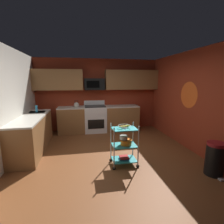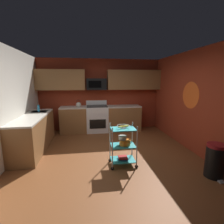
{
  "view_description": "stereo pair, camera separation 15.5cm",
  "coord_description": "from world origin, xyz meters",
  "px_view_note": "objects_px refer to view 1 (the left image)",
  "views": [
    {
      "loc": [
        -0.63,
        -3.82,
        1.83
      ],
      "look_at": [
        0.13,
        0.25,
        1.05
      ],
      "focal_mm": 26.93,
      "sensor_mm": 36.0,
      "label": 1
    },
    {
      "loc": [
        -0.48,
        -3.84,
        1.83
      ],
      "look_at": [
        0.13,
        0.25,
        1.05
      ],
      "focal_mm": 26.93,
      "sensor_mm": 36.0,
      "label": 2
    }
  ],
  "objects_px": {
    "oven_range": "(95,118)",
    "mixing_bowl_small": "(124,137)",
    "kettle": "(76,105)",
    "microwave": "(94,84)",
    "rolling_cart": "(124,145)",
    "fruit_bowl": "(124,126)",
    "mixing_bowl_large": "(126,142)",
    "trash_can": "(215,159)",
    "book_stack": "(124,158)",
    "dish_soap_bottle": "(36,109)"
  },
  "relations": [
    {
      "from": "kettle",
      "to": "dish_soap_bottle",
      "type": "height_order",
      "value": "kettle"
    },
    {
      "from": "kettle",
      "to": "trash_can",
      "type": "xyz_separation_m",
      "value": [
        2.69,
        -3.29,
        -0.67
      ]
    },
    {
      "from": "oven_range",
      "to": "rolling_cart",
      "type": "bearing_deg",
      "value": -81.19
    },
    {
      "from": "kettle",
      "to": "dish_soap_bottle",
      "type": "distance_m",
      "value": 1.38
    },
    {
      "from": "oven_range",
      "to": "fruit_bowl",
      "type": "distance_m",
      "value": 2.65
    },
    {
      "from": "rolling_cart",
      "to": "mixing_bowl_small",
      "type": "height_order",
      "value": "rolling_cart"
    },
    {
      "from": "mixing_bowl_small",
      "to": "oven_range",
      "type": "bearing_deg",
      "value": 98.9
    },
    {
      "from": "microwave",
      "to": "fruit_bowl",
      "type": "height_order",
      "value": "microwave"
    },
    {
      "from": "mixing_bowl_large",
      "to": "dish_soap_bottle",
      "type": "height_order",
      "value": "dish_soap_bottle"
    },
    {
      "from": "microwave",
      "to": "book_stack",
      "type": "bearing_deg",
      "value": -81.52
    },
    {
      "from": "mixing_bowl_small",
      "to": "kettle",
      "type": "bearing_deg",
      "value": 112.27
    },
    {
      "from": "oven_range",
      "to": "microwave",
      "type": "height_order",
      "value": "microwave"
    },
    {
      "from": "kettle",
      "to": "dish_soap_bottle",
      "type": "xyz_separation_m",
      "value": [
        -1.12,
        -0.8,
        0.02
      ]
    },
    {
      "from": "oven_range",
      "to": "mixing_bowl_small",
      "type": "bearing_deg",
      "value": -81.1
    },
    {
      "from": "trash_can",
      "to": "oven_range",
      "type": "bearing_deg",
      "value": 121.76
    },
    {
      "from": "mixing_bowl_large",
      "to": "fruit_bowl",
      "type": "bearing_deg",
      "value": 180.0
    },
    {
      "from": "dish_soap_bottle",
      "to": "kettle",
      "type": "bearing_deg",
      "value": 35.47
    },
    {
      "from": "microwave",
      "to": "mixing_bowl_large",
      "type": "distance_m",
      "value": 2.98
    },
    {
      "from": "rolling_cart",
      "to": "fruit_bowl",
      "type": "relative_size",
      "value": 3.36
    },
    {
      "from": "book_stack",
      "to": "dish_soap_bottle",
      "type": "xyz_separation_m",
      "value": [
        -2.17,
        1.79,
        0.86
      ]
    },
    {
      "from": "rolling_cart",
      "to": "book_stack",
      "type": "relative_size",
      "value": 4.55
    },
    {
      "from": "oven_range",
      "to": "rolling_cart",
      "type": "xyz_separation_m",
      "value": [
        0.4,
        -2.59,
        -0.03
      ]
    },
    {
      "from": "rolling_cart",
      "to": "fruit_bowl",
      "type": "bearing_deg",
      "value": 90.0
    },
    {
      "from": "fruit_bowl",
      "to": "book_stack",
      "type": "relative_size",
      "value": 1.35
    },
    {
      "from": "kettle",
      "to": "trash_can",
      "type": "relative_size",
      "value": 0.4
    },
    {
      "from": "mixing_bowl_small",
      "to": "trash_can",
      "type": "height_order",
      "value": "trash_can"
    },
    {
      "from": "rolling_cart",
      "to": "mixing_bowl_large",
      "type": "height_order",
      "value": "rolling_cart"
    },
    {
      "from": "fruit_bowl",
      "to": "book_stack",
      "type": "height_order",
      "value": "fruit_bowl"
    },
    {
      "from": "kettle",
      "to": "trash_can",
      "type": "distance_m",
      "value": 4.3
    },
    {
      "from": "oven_range",
      "to": "mixing_bowl_small",
      "type": "relative_size",
      "value": 6.04
    },
    {
      "from": "fruit_bowl",
      "to": "mixing_bowl_small",
      "type": "relative_size",
      "value": 1.49
    },
    {
      "from": "fruit_bowl",
      "to": "book_stack",
      "type": "distance_m",
      "value": 0.71
    },
    {
      "from": "mixing_bowl_small",
      "to": "book_stack",
      "type": "distance_m",
      "value": 0.46
    },
    {
      "from": "rolling_cart",
      "to": "kettle",
      "type": "relative_size",
      "value": 3.47
    },
    {
      "from": "book_stack",
      "to": "kettle",
      "type": "xyz_separation_m",
      "value": [
        -1.05,
        2.59,
        0.83
      ]
    },
    {
      "from": "microwave",
      "to": "rolling_cart",
      "type": "distance_m",
      "value": 3.0
    },
    {
      "from": "rolling_cart",
      "to": "fruit_bowl",
      "type": "xyz_separation_m",
      "value": [
        0.0,
        0.0,
        0.42
      ]
    },
    {
      "from": "trash_can",
      "to": "rolling_cart",
      "type": "bearing_deg",
      "value": 156.72
    },
    {
      "from": "fruit_bowl",
      "to": "mixing_bowl_large",
      "type": "bearing_deg",
      "value": 0.0
    },
    {
      "from": "kettle",
      "to": "microwave",
      "type": "bearing_deg",
      "value": 9.57
    },
    {
      "from": "mixing_bowl_small",
      "to": "book_stack",
      "type": "height_order",
      "value": "mixing_bowl_small"
    },
    {
      "from": "trash_can",
      "to": "book_stack",
      "type": "bearing_deg",
      "value": 156.72
    },
    {
      "from": "dish_soap_bottle",
      "to": "trash_can",
      "type": "distance_m",
      "value": 4.6
    },
    {
      "from": "fruit_bowl",
      "to": "mixing_bowl_large",
      "type": "relative_size",
      "value": 1.08
    },
    {
      "from": "oven_range",
      "to": "book_stack",
      "type": "distance_m",
      "value": 2.64
    },
    {
      "from": "oven_range",
      "to": "mixing_bowl_large",
      "type": "relative_size",
      "value": 4.37
    },
    {
      "from": "trash_can",
      "to": "microwave",
      "type": "bearing_deg",
      "value": 120.98
    },
    {
      "from": "mixing_bowl_small",
      "to": "trash_can",
      "type": "xyz_separation_m",
      "value": [
        1.64,
        -0.74,
        -0.29
      ]
    },
    {
      "from": "mixing_bowl_small",
      "to": "book_stack",
      "type": "xyz_separation_m",
      "value": [
        0.0,
        -0.04,
        -0.46
      ]
    },
    {
      "from": "fruit_bowl",
      "to": "dish_soap_bottle",
      "type": "height_order",
      "value": "dish_soap_bottle"
    }
  ]
}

